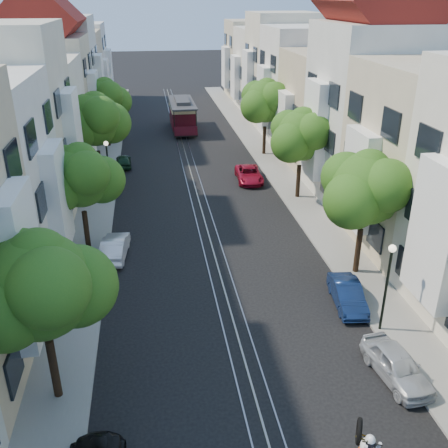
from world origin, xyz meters
name	(u,v)px	position (x,y,z in m)	size (l,w,h in m)	color
ground	(190,168)	(0.00, 28.00, 0.00)	(200.00, 200.00, 0.00)	black
sidewalk_east	(272,164)	(7.25, 28.00, 0.06)	(2.50, 80.00, 0.12)	gray
sidewalk_west	(104,172)	(-7.25, 28.00, 0.06)	(2.50, 80.00, 0.12)	gray
rail_left	(183,169)	(-0.55, 28.00, 0.01)	(0.06, 80.00, 0.02)	gray
rail_slot	(190,168)	(0.00, 28.00, 0.01)	(0.06, 80.00, 0.02)	gray
rail_right	(196,168)	(0.55, 28.00, 0.01)	(0.06, 80.00, 0.02)	gray
lane_line	(190,168)	(0.00, 28.00, 0.00)	(0.08, 80.00, 0.01)	tan
townhouses_east	(328,104)	(11.87, 27.91, 5.18)	(7.75, 72.00, 12.00)	beige
townhouses_west	(37,114)	(-11.87, 27.91, 5.08)	(7.75, 72.00, 11.76)	silver
tree_e_b	(367,190)	(7.26, 8.98, 4.73)	(4.93, 4.08, 6.68)	black
tree_e_c	(302,137)	(7.26, 19.98, 4.60)	(4.84, 3.99, 6.52)	black
tree_e_d	(266,102)	(7.26, 30.98, 4.87)	(5.01, 4.16, 6.85)	black
tree_w_a	(41,288)	(-7.14, 1.98, 4.73)	(4.93, 4.08, 6.68)	black
tree_w_b	(81,178)	(-7.14, 13.98, 4.40)	(4.72, 3.87, 6.27)	black
tree_w_c	(96,121)	(-7.14, 24.98, 5.07)	(5.13, 4.28, 7.09)	black
tree_w_d	(105,99)	(-7.14, 35.98, 4.60)	(4.84, 3.99, 6.52)	black
lamp_east	(388,275)	(6.30, 4.00, 2.85)	(0.32, 0.32, 4.16)	black
lamp_west	(108,161)	(-6.30, 22.00, 2.85)	(0.32, 0.32, 4.16)	black
cable_car	(182,113)	(0.44, 41.36, 1.87)	(2.62, 8.21, 3.15)	black
parked_car_e_near	(397,365)	(5.60, 1.09, 0.61)	(1.43, 3.57, 1.21)	#AEB3BA
parked_car_e_mid	(347,295)	(5.60, 6.16, 0.58)	(1.22, 3.50, 1.15)	#0E1E47
parked_car_e_far	(249,174)	(4.40, 24.08, 0.58)	(1.91, 4.14, 1.15)	maroon
parked_car_w_mid	(115,247)	(-5.60, 12.82, 0.61)	(1.29, 3.70, 1.22)	silver
parked_car_w_far	(124,161)	(-5.60, 29.32, 0.54)	(1.27, 3.15, 1.07)	#14321D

